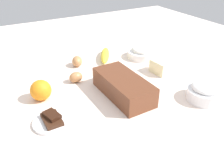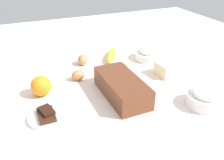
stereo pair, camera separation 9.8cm
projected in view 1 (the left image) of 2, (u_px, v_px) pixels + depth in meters
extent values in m
cube|color=beige|center=(112.00, 90.00, 1.01)|extent=(2.40, 2.40, 0.02)
cube|color=brown|center=(123.00, 86.00, 0.93)|extent=(0.28, 0.14, 0.08)
cube|color=black|center=(123.00, 86.00, 0.93)|extent=(0.27, 0.12, 0.07)
cylinder|color=white|center=(142.00, 54.00, 1.27)|extent=(0.15, 0.15, 0.04)
torus|color=white|center=(142.00, 52.00, 1.27)|extent=(0.15, 0.15, 0.01)
ellipsoid|color=white|center=(142.00, 49.00, 1.26)|extent=(0.11, 0.11, 0.04)
cylinder|color=white|center=(204.00, 94.00, 0.92)|extent=(0.14, 0.14, 0.05)
torus|color=white|center=(205.00, 90.00, 0.91)|extent=(0.14, 0.14, 0.01)
ellipsoid|color=white|center=(206.00, 87.00, 0.90)|extent=(0.11, 0.11, 0.04)
ellipsoid|color=yellow|center=(105.00, 55.00, 1.26)|extent=(0.19, 0.13, 0.04)
sphere|color=orange|center=(41.00, 90.00, 0.91)|extent=(0.08, 0.08, 0.08)
cube|color=#F4EDB2|center=(161.00, 67.00, 1.11)|extent=(0.10, 0.07, 0.06)
ellipsoid|color=#A56F43|center=(118.00, 67.00, 1.12)|extent=(0.08, 0.08, 0.05)
ellipsoid|color=#B37949|center=(76.00, 77.00, 1.04)|extent=(0.05, 0.06, 0.05)
ellipsoid|color=#B67B4A|center=(77.00, 61.00, 1.18)|extent=(0.08, 0.07, 0.05)
cylinder|color=white|center=(52.00, 122.00, 0.80)|extent=(0.13, 0.13, 0.01)
cube|color=#381E11|center=(52.00, 119.00, 0.79)|extent=(0.09, 0.06, 0.01)
cube|color=black|center=(52.00, 115.00, 0.80)|extent=(0.07, 0.05, 0.01)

